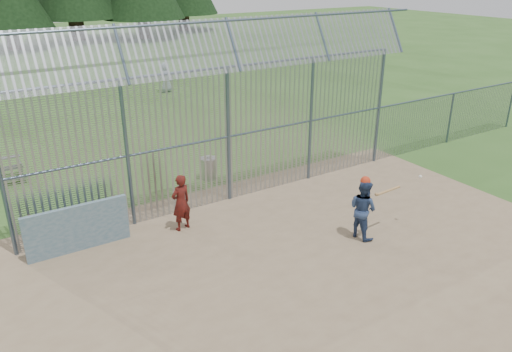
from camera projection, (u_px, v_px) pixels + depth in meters
ground at (298, 250)px, 12.45m from camera, size 120.00×120.00×0.00m
dirt_infield at (311, 259)px, 12.05m from camera, size 14.00×10.00×0.02m
dugout_wall at (78, 228)px, 12.22m from camera, size 2.50×0.12×1.20m
batter at (363, 209)px, 12.76m from camera, size 0.67×0.83×1.59m
onlooker at (181, 203)px, 13.13m from camera, size 0.64×0.49×1.56m
bg_kid_standing at (166, 77)px, 27.75m from camera, size 0.91×0.70×1.66m
batting_gear at (372, 183)px, 12.55m from camera, size 1.85×0.48×0.54m
trash_can at (209, 168)px, 16.48m from camera, size 0.56×0.56×0.82m
backstop_fence at (281, 116)px, 15.10m from camera, size 20.09×0.81×5.30m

